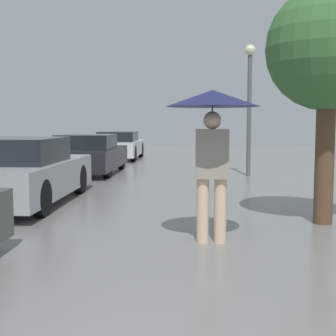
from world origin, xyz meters
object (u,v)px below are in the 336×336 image
object	(u,v)px
parked_car_second	(23,173)
street_lamp	(249,93)
parked_car_third	(88,155)
parked_car_farthest	(119,146)
pedestrian	(212,119)
tree	(328,51)

from	to	relation	value
parked_car_second	street_lamp	bearing A→B (deg)	45.22
parked_car_third	parked_car_farthest	distance (m)	5.71
pedestrian	parked_car_third	size ratio (longest dim) A/B	0.48
parked_car_second	tree	size ratio (longest dim) A/B	1.17
parked_car_farthest	street_lamp	size ratio (longest dim) A/B	1.10
parked_car_second	street_lamp	distance (m)	7.35
parked_car_second	parked_car_third	bearing A→B (deg)	89.62
street_lamp	tree	bearing A→B (deg)	-86.41
parked_car_third	tree	world-z (taller)	tree
parked_car_farthest	pedestrian	bearing A→B (deg)	-76.06
parked_car_third	tree	xyz separation A→B (m)	(5.39, -7.14, 2.11)
parked_car_second	tree	bearing A→B (deg)	-16.12
tree	parked_car_farthest	bearing A→B (deg)	112.48
pedestrian	tree	distance (m)	2.45
pedestrian	parked_car_third	bearing A→B (deg)	113.01
parked_car_farthest	street_lamp	distance (m)	8.16
parked_car_third	parked_car_farthest	xyz separation A→B (m)	(0.07, 5.71, -0.00)
tree	street_lamp	distance (m)	6.63
pedestrian	street_lamp	xyz separation A→B (m)	(1.40, 7.89, 0.82)
parked_car_farthest	street_lamp	bearing A→B (deg)	-51.83
parked_car_farthest	tree	bearing A→B (deg)	-67.52
pedestrian	street_lamp	size ratio (longest dim) A/B	0.52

